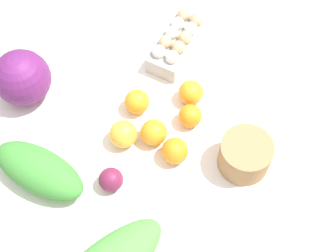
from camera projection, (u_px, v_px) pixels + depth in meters
name	position (u px, v px, depth m)	size (l,w,h in m)	color
ground_plane	(168.00, 214.00, 2.02)	(8.00, 8.00, 0.00)	#B2A899
dining_table	(168.00, 143.00, 1.45)	(1.40, 1.03, 0.75)	silver
cabbage_purple	(22.00, 78.00, 1.37)	(0.17, 0.17, 0.17)	#601E5B
egg_carton	(178.00, 41.00, 1.49)	(0.27, 0.18, 0.09)	#A8A8A3
paper_bag	(245.00, 155.00, 1.28)	(0.14, 0.14, 0.10)	#997047
greens_bunch_chard	(39.00, 170.00, 1.26)	(0.28, 0.12, 0.10)	#3D8433
beet_root	(111.00, 180.00, 1.26)	(0.07, 0.07, 0.07)	maroon
orange_0	(190.00, 116.00, 1.36)	(0.07, 0.07, 0.07)	orange
orange_1	(191.00, 93.00, 1.40)	(0.08, 0.08, 0.08)	orange
orange_2	(154.00, 133.00, 1.33)	(0.08, 0.08, 0.08)	orange
orange_3	(175.00, 151.00, 1.30)	(0.08, 0.08, 0.08)	orange
orange_4	(137.00, 102.00, 1.38)	(0.07, 0.07, 0.07)	orange
orange_5	(123.00, 134.00, 1.32)	(0.08, 0.08, 0.08)	#F9A833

